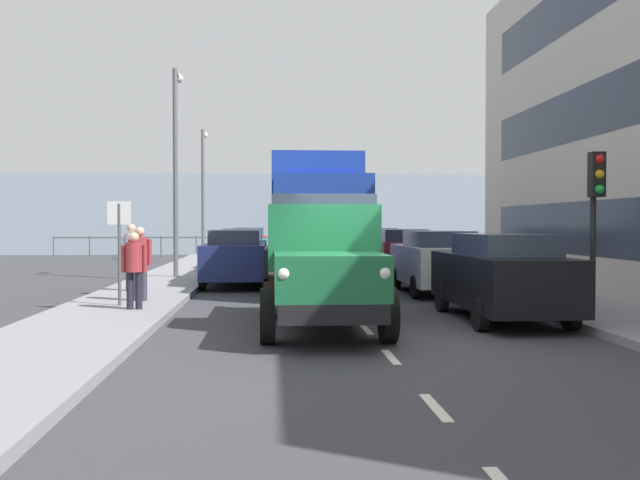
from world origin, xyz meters
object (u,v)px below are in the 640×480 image
Objects in this scene: car_black_kerbside_near at (501,275)px; car_white_kerbside_1 at (437,261)px; pedestrian_in_dark_coat at (140,257)px; car_teal_oppositeside_1 at (244,249)px; car_silver_kerbside_3 at (376,247)px; pedestrian_couple_a at (132,251)px; truck_vintage_green at (322,265)px; pedestrian_by_lamp at (134,264)px; car_navy_oppositeside_0 at (235,257)px; lamp_post_promenade at (176,154)px; car_red_oppositeside_2 at (249,244)px; street_sign at (119,235)px; car_maroon_kerbside_2 at (400,252)px; lamp_post_far at (203,182)px; lorry_cargo_blue at (314,218)px; traffic_light_near at (596,196)px.

car_white_kerbside_1 is at bearing -90.00° from car_black_kerbside_near.
car_white_kerbside_1 is 2.59× the size of pedestrian_in_dark_coat.
car_teal_oppositeside_1 is at bearing -68.60° from car_black_kerbside_near.
pedestrian_in_dark_coat is (7.54, 13.82, 0.25)m from car_silver_kerbside_3.
truck_vintage_green is at bearing 126.26° from pedestrian_couple_a.
pedestrian_in_dark_coat is at bearing -83.58° from pedestrian_by_lamp.
car_silver_kerbside_3 is 10.10m from car_navy_oppositeside_0.
car_black_kerbside_near is at bearing 124.74° from car_navy_oppositeside_0.
car_teal_oppositeside_1 is (5.64, -9.04, -0.00)m from car_white_kerbside_1.
lamp_post_promenade reaches higher than pedestrian_couple_a.
lamp_post_promenade is at bearing -87.76° from pedestrian_by_lamp.
car_silver_kerbside_3 and car_teal_oppositeside_1 have the same top height.
car_red_oppositeside_2 is at bearing -38.15° from car_silver_kerbside_3.
car_navy_oppositeside_0 is 6.73m from street_sign.
car_teal_oppositeside_1 is at bearing -58.02° from car_white_kerbside_1.
car_teal_oppositeside_1 is 0.61× the size of lamp_post_promenade.
car_maroon_kerbside_2 is at bearing -132.48° from pedestrian_in_dark_coat.
lamp_post_far reaches higher than car_teal_oppositeside_1.
pedestrian_by_lamp is at bearing -30.62° from truck_vintage_green.
car_silver_kerbside_3 is at bearing -90.00° from car_white_kerbside_1.
lamp_post_promenade is at bearing 79.16° from car_red_oppositeside_2.
car_maroon_kerbside_2 is 0.64× the size of lamp_post_promenade.
pedestrian_couple_a is at bearing -83.28° from street_sign.
car_silver_kerbside_3 is 14.02m from pedestrian_couple_a.
lorry_cargo_blue is at bearing -64.71° from car_black_kerbside_near.
car_navy_oppositeside_0 is at bearing 90.00° from car_red_oppositeside_2.
lamp_post_promenade is (4.09, -11.23, 3.06)m from truck_vintage_green.
car_navy_oppositeside_0 and car_red_oppositeside_2 have the same top height.
car_maroon_kerbside_2 is 2.51× the size of pedestrian_couple_a.
car_black_kerbside_near is (-3.28, 6.93, -1.18)m from lorry_cargo_blue.
truck_vintage_green is at bearing 95.23° from car_red_oppositeside_2.
car_white_kerbside_1 is 2.77× the size of pedestrian_by_lamp.
pedestrian_by_lamp is (7.36, 4.26, 0.18)m from car_white_kerbside_1.
car_silver_kerbside_3 is at bearing 148.59° from lamp_post_far.
lamp_post_far reaches higher than car_maroon_kerbside_2.
pedestrian_by_lamp is 0.91× the size of pedestrian_couple_a.
car_red_oppositeside_2 is 2.79× the size of pedestrian_by_lamp.
lorry_cargo_blue is 8.63m from traffic_light_near.
truck_vintage_green reaches higher than car_white_kerbside_1.
car_red_oppositeside_2 is (2.02, -22.04, -0.28)m from truck_vintage_green.
street_sign is (0.45, -0.70, 0.60)m from pedestrian_by_lamp.
car_silver_kerbside_3 is 6.02m from car_teal_oppositeside_1.
car_white_kerbside_1 is 8.62m from street_sign.
lamp_post_promenade is (2.07, -1.99, 3.34)m from car_navy_oppositeside_0.
pedestrian_couple_a is (8.20, 0.23, 0.29)m from car_white_kerbside_1.
pedestrian_couple_a reaches higher than pedestrian_by_lamp.
lamp_post_far reaches higher than car_navy_oppositeside_0.
traffic_light_near is at bearing -177.74° from car_black_kerbside_near.
pedestrian_couple_a is 11.42m from traffic_light_near.
lorry_cargo_blue is at bearing 144.23° from lamp_post_promenade.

